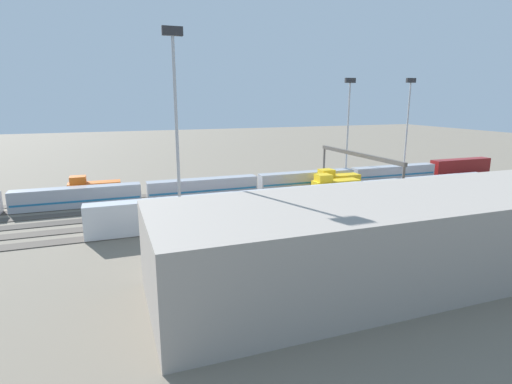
{
  "coord_description": "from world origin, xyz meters",
  "views": [
    {
      "loc": [
        32.41,
        73.8,
        20.09
      ],
      "look_at": [
        6.07,
        2.17,
        2.5
      ],
      "focal_mm": 28.35,
      "sensor_mm": 36.0,
      "label": 1
    }
  ],
  "objects_px": {
    "light_mast_2": "(408,113)",
    "train_on_track_4": "(343,194)",
    "train_on_track_3": "(335,188)",
    "signal_gantry": "(358,158)",
    "train_on_track_0": "(94,190)",
    "train_on_track_5": "(304,201)",
    "light_mast_1": "(176,110)",
    "train_on_track_1": "(248,184)",
    "maintenance_shed": "(403,236)",
    "light_mast_0": "(349,115)",
    "train_on_track_2": "(337,182)"
  },
  "relations": [
    {
      "from": "light_mast_0",
      "to": "maintenance_shed",
      "type": "distance_m",
      "value": 61.62
    },
    {
      "from": "signal_gantry",
      "to": "train_on_track_4",
      "type": "bearing_deg",
      "value": 42.84
    },
    {
      "from": "train_on_track_0",
      "to": "signal_gantry",
      "type": "distance_m",
      "value": 55.82
    },
    {
      "from": "train_on_track_0",
      "to": "maintenance_shed",
      "type": "height_order",
      "value": "maintenance_shed"
    },
    {
      "from": "train_on_track_3",
      "to": "light_mast_2",
      "type": "bearing_deg",
      "value": -150.64
    },
    {
      "from": "train_on_track_4",
      "to": "train_on_track_5",
      "type": "height_order",
      "value": "train_on_track_5"
    },
    {
      "from": "train_on_track_0",
      "to": "maintenance_shed",
      "type": "relative_size",
      "value": 0.18
    },
    {
      "from": "light_mast_0",
      "to": "signal_gantry",
      "type": "relative_size",
      "value": 0.84
    },
    {
      "from": "light_mast_0",
      "to": "signal_gantry",
      "type": "distance_m",
      "value": 19.28
    },
    {
      "from": "train_on_track_2",
      "to": "maintenance_shed",
      "type": "distance_m",
      "value": 44.24
    },
    {
      "from": "train_on_track_3",
      "to": "signal_gantry",
      "type": "height_order",
      "value": "signal_gantry"
    },
    {
      "from": "train_on_track_2",
      "to": "maintenance_shed",
      "type": "height_order",
      "value": "maintenance_shed"
    },
    {
      "from": "light_mast_1",
      "to": "signal_gantry",
      "type": "height_order",
      "value": "light_mast_1"
    },
    {
      "from": "train_on_track_3",
      "to": "train_on_track_2",
      "type": "distance_m",
      "value": 6.14
    },
    {
      "from": "train_on_track_1",
      "to": "light_mast_0",
      "type": "relative_size",
      "value": 5.51
    },
    {
      "from": "train_on_track_3",
      "to": "train_on_track_2",
      "type": "relative_size",
      "value": 1.0
    },
    {
      "from": "light_mast_0",
      "to": "light_mast_2",
      "type": "xyz_separation_m",
      "value": [
        -19.18,
        -0.64,
        0.18
      ]
    },
    {
      "from": "train_on_track_3",
      "to": "train_on_track_5",
      "type": "height_order",
      "value": "same"
    },
    {
      "from": "light_mast_0",
      "to": "light_mast_1",
      "type": "bearing_deg",
      "value": 33.07
    },
    {
      "from": "train_on_track_4",
      "to": "light_mast_0",
      "type": "relative_size",
      "value": 2.83
    },
    {
      "from": "train_on_track_1",
      "to": "signal_gantry",
      "type": "height_order",
      "value": "signal_gantry"
    },
    {
      "from": "signal_gantry",
      "to": "train_on_track_3",
      "type": "bearing_deg",
      "value": 19.39
    },
    {
      "from": "signal_gantry",
      "to": "maintenance_shed",
      "type": "height_order",
      "value": "maintenance_shed"
    },
    {
      "from": "train_on_track_2",
      "to": "maintenance_shed",
      "type": "xyz_separation_m",
      "value": [
        16.34,
        41.02,
        2.64
      ]
    },
    {
      "from": "train_on_track_3",
      "to": "train_on_track_0",
      "type": "xyz_separation_m",
      "value": [
        47.03,
        -15.0,
        0.0
      ]
    },
    {
      "from": "train_on_track_4",
      "to": "train_on_track_1",
      "type": "height_order",
      "value": "train_on_track_1"
    },
    {
      "from": "train_on_track_5",
      "to": "light_mast_1",
      "type": "height_order",
      "value": "light_mast_1"
    },
    {
      "from": "train_on_track_5",
      "to": "train_on_track_0",
      "type": "bearing_deg",
      "value": -35.63
    },
    {
      "from": "train_on_track_2",
      "to": "light_mast_2",
      "type": "bearing_deg",
      "value": -155.19
    },
    {
      "from": "train_on_track_3",
      "to": "train_on_track_4",
      "type": "bearing_deg",
      "value": 78.86
    },
    {
      "from": "train_on_track_1",
      "to": "maintenance_shed",
      "type": "relative_size",
      "value": 2.45
    },
    {
      "from": "signal_gantry",
      "to": "train_on_track_0",
      "type": "bearing_deg",
      "value": -13.0
    },
    {
      "from": "light_mast_2",
      "to": "train_on_track_5",
      "type": "bearing_deg",
      "value": 32.29
    },
    {
      "from": "train_on_track_4",
      "to": "light_mast_0",
      "type": "distance_m",
      "value": 31.17
    },
    {
      "from": "train_on_track_3",
      "to": "train_on_track_2",
      "type": "xyz_separation_m",
      "value": [
        -3.56,
        -5.0,
        0.0
      ]
    },
    {
      "from": "train_on_track_1",
      "to": "light_mast_1",
      "type": "height_order",
      "value": "light_mast_1"
    },
    {
      "from": "train_on_track_0",
      "to": "signal_gantry",
      "type": "xyz_separation_m",
      "value": [
        -54.13,
        12.5,
        5.4
      ]
    },
    {
      "from": "train_on_track_5",
      "to": "light_mast_0",
      "type": "bearing_deg",
      "value": -133.14
    },
    {
      "from": "train_on_track_3",
      "to": "signal_gantry",
      "type": "distance_m",
      "value": 9.27
    },
    {
      "from": "light_mast_2",
      "to": "train_on_track_4",
      "type": "bearing_deg",
      "value": 34.68
    },
    {
      "from": "train_on_track_1",
      "to": "light_mast_1",
      "type": "relative_size",
      "value": 4.7
    },
    {
      "from": "train_on_track_0",
      "to": "light_mast_2",
      "type": "xyz_separation_m",
      "value": [
        -80.44,
        -3.8,
        14.27
      ]
    },
    {
      "from": "maintenance_shed",
      "to": "train_on_track_0",
      "type": "bearing_deg",
      "value": -56.13
    },
    {
      "from": "train_on_track_3",
      "to": "train_on_track_0",
      "type": "relative_size",
      "value": 1.0
    },
    {
      "from": "light_mast_1",
      "to": "light_mast_2",
      "type": "height_order",
      "value": "light_mast_1"
    },
    {
      "from": "train_on_track_1",
      "to": "train_on_track_2",
      "type": "bearing_deg",
      "value": 165.34
    },
    {
      "from": "train_on_track_4",
      "to": "light_mast_2",
      "type": "height_order",
      "value": "light_mast_2"
    },
    {
      "from": "train_on_track_1",
      "to": "train_on_track_5",
      "type": "relative_size",
      "value": 1.95
    },
    {
      "from": "train_on_track_2",
      "to": "signal_gantry",
      "type": "height_order",
      "value": "signal_gantry"
    },
    {
      "from": "light_mast_1",
      "to": "signal_gantry",
      "type": "xyz_separation_m",
      "value": [
        -41.42,
        -15.95,
        -11.08
      ]
    }
  ]
}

